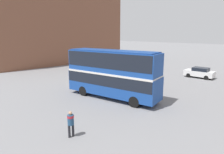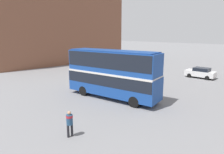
{
  "view_description": "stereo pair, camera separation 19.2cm",
  "coord_description": "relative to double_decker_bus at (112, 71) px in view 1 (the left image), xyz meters",
  "views": [
    {
      "loc": [
        12.61,
        -14.41,
        6.59
      ],
      "look_at": [
        -1.8,
        -0.68,
        2.23
      ],
      "focal_mm": 32.0,
      "sensor_mm": 36.0,
      "label": 1
    },
    {
      "loc": [
        12.74,
        -14.27,
        6.59
      ],
      "look_at": [
        -1.8,
        -0.68,
        2.23
      ],
      "focal_mm": 32.0,
      "sensor_mm": 36.0,
      "label": 2
    }
  ],
  "objects": [
    {
      "name": "pedestrian_foreground",
      "position": [
        4.0,
        -7.47,
        -1.75
      ],
      "size": [
        0.48,
        0.48,
        1.76
      ],
      "rotation": [
        0.0,
        0.0,
        3.02
      ],
      "color": "#232328",
      "rests_on": "ground_plane"
    },
    {
      "name": "parked_car_kerb_near",
      "position": [
        2.12,
        16.32,
        -2.03
      ],
      "size": [
        4.34,
        2.23,
        1.57
      ],
      "rotation": [
        0.0,
        0.0,
        3.23
      ],
      "color": "silver",
      "rests_on": "ground_plane"
    },
    {
      "name": "ground_plane",
      "position": [
        1.8,
        0.68,
        -2.82
      ],
      "size": [
        240.0,
        240.0,
        0.0
      ],
      "primitive_type": "plane",
      "color": "slate"
    },
    {
      "name": "double_decker_bus",
      "position": [
        0.0,
        0.0,
        0.0
      ],
      "size": [
        10.32,
        4.47,
        4.95
      ],
      "rotation": [
        0.0,
        0.0,
        0.21
      ],
      "color": "#194293",
      "rests_on": "ground_plane"
    },
    {
      "name": "building_row_left",
      "position": [
        -27.12,
        9.82,
        5.26
      ],
      "size": [
        9.02,
        29.93,
        16.14
      ],
      "color": "brown",
      "rests_on": "ground_plane"
    }
  ]
}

